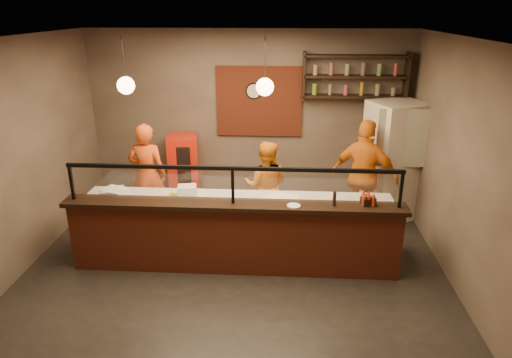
# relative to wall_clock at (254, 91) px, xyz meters

# --- Properties ---
(floor) EXTENTS (6.00, 6.00, 0.00)m
(floor) POSITION_rel_wall_clock_xyz_m (-0.10, -2.46, -2.10)
(floor) COLOR black
(floor) RESTS_ON ground
(ceiling) EXTENTS (6.00, 6.00, 0.00)m
(ceiling) POSITION_rel_wall_clock_xyz_m (-0.10, -2.46, 1.10)
(ceiling) COLOR #3B312D
(ceiling) RESTS_ON wall_back
(wall_back) EXTENTS (6.00, 0.00, 6.00)m
(wall_back) POSITION_rel_wall_clock_xyz_m (-0.10, 0.04, -0.50)
(wall_back) COLOR #706152
(wall_back) RESTS_ON floor
(wall_left) EXTENTS (0.00, 5.00, 5.00)m
(wall_left) POSITION_rel_wall_clock_xyz_m (-3.10, -2.46, -0.50)
(wall_left) COLOR #706152
(wall_left) RESTS_ON floor
(wall_right) EXTENTS (0.00, 5.00, 5.00)m
(wall_right) POSITION_rel_wall_clock_xyz_m (2.90, -2.46, -0.50)
(wall_right) COLOR #706152
(wall_right) RESTS_ON floor
(wall_front) EXTENTS (6.00, 0.00, 6.00)m
(wall_front) POSITION_rel_wall_clock_xyz_m (-0.10, -4.96, -0.50)
(wall_front) COLOR #706152
(wall_front) RESTS_ON floor
(brick_patch) EXTENTS (1.60, 0.04, 1.30)m
(brick_patch) POSITION_rel_wall_clock_xyz_m (0.10, 0.01, -0.20)
(brick_patch) COLOR maroon
(brick_patch) RESTS_ON wall_back
(service_counter) EXTENTS (4.60, 0.25, 1.00)m
(service_counter) POSITION_rel_wall_clock_xyz_m (-0.10, -2.76, -1.60)
(service_counter) COLOR maroon
(service_counter) RESTS_ON floor
(counter_ledge) EXTENTS (4.70, 0.37, 0.06)m
(counter_ledge) POSITION_rel_wall_clock_xyz_m (-0.10, -2.76, -1.07)
(counter_ledge) COLOR black
(counter_ledge) RESTS_ON service_counter
(worktop_cabinet) EXTENTS (4.60, 0.75, 0.85)m
(worktop_cabinet) POSITION_rel_wall_clock_xyz_m (-0.10, -2.26, -1.68)
(worktop_cabinet) COLOR gray
(worktop_cabinet) RESTS_ON floor
(worktop) EXTENTS (4.60, 0.75, 0.05)m
(worktop) POSITION_rel_wall_clock_xyz_m (-0.10, -2.26, -1.23)
(worktop) COLOR silver
(worktop) RESTS_ON worktop_cabinet
(sneeze_guard) EXTENTS (4.50, 0.05, 0.52)m
(sneeze_guard) POSITION_rel_wall_clock_xyz_m (-0.10, -2.76, -0.73)
(sneeze_guard) COLOR white
(sneeze_guard) RESTS_ON counter_ledge
(wall_shelving) EXTENTS (1.84, 0.28, 0.85)m
(wall_shelving) POSITION_rel_wall_clock_xyz_m (1.80, -0.14, 0.30)
(wall_shelving) COLOR black
(wall_shelving) RESTS_ON wall_back
(wall_clock) EXTENTS (0.30, 0.04, 0.30)m
(wall_clock) POSITION_rel_wall_clock_xyz_m (0.00, 0.00, 0.00)
(wall_clock) COLOR black
(wall_clock) RESTS_ON wall_back
(pendant_left) EXTENTS (0.24, 0.24, 0.77)m
(pendant_left) POSITION_rel_wall_clock_xyz_m (-1.60, -2.26, 0.45)
(pendant_left) COLOR black
(pendant_left) RESTS_ON ceiling
(pendant_right) EXTENTS (0.24, 0.24, 0.77)m
(pendant_right) POSITION_rel_wall_clock_xyz_m (0.30, -2.26, 0.45)
(pendant_right) COLOR black
(pendant_right) RESTS_ON ceiling
(cook_left) EXTENTS (0.68, 0.47, 1.77)m
(cook_left) POSITION_rel_wall_clock_xyz_m (-1.73, -1.27, -1.21)
(cook_left) COLOR #EB4F16
(cook_left) RESTS_ON floor
(cook_mid) EXTENTS (0.79, 0.64, 1.54)m
(cook_mid) POSITION_rel_wall_clock_xyz_m (0.29, -1.39, -1.33)
(cook_mid) COLOR orange
(cook_mid) RESTS_ON floor
(cook_right) EXTENTS (1.20, 0.88, 1.89)m
(cook_right) POSITION_rel_wall_clock_xyz_m (1.91, -1.28, -1.16)
(cook_right) COLOR orange
(cook_right) RESTS_ON floor
(fridge) EXTENTS (1.10, 1.07, 2.06)m
(fridge) POSITION_rel_wall_clock_xyz_m (2.50, -0.69, -1.07)
(fridge) COLOR beige
(fridge) RESTS_ON floor
(red_cooler) EXTENTS (0.65, 0.61, 1.31)m
(red_cooler) POSITION_rel_wall_clock_xyz_m (-1.33, -0.31, -1.45)
(red_cooler) COLOR red
(red_cooler) RESTS_ON floor
(pizza_dough) EXTENTS (0.65, 0.65, 0.01)m
(pizza_dough) POSITION_rel_wall_clock_xyz_m (0.57, -2.25, -1.19)
(pizza_dough) COLOR white
(pizza_dough) RESTS_ON worktop
(prep_tub_a) EXTENTS (0.41, 0.37, 0.17)m
(prep_tub_a) POSITION_rel_wall_clock_xyz_m (-1.88, -2.38, -1.12)
(prep_tub_a) COLOR white
(prep_tub_a) RESTS_ON worktop
(prep_tub_b) EXTENTS (0.32, 0.27, 0.14)m
(prep_tub_b) POSITION_rel_wall_clock_xyz_m (-0.87, -2.13, -1.13)
(prep_tub_b) COLOR silver
(prep_tub_b) RESTS_ON worktop
(prep_tub_c) EXTENTS (0.38, 0.34, 0.16)m
(prep_tub_c) POSITION_rel_wall_clock_xyz_m (-1.92, -2.37, -1.12)
(prep_tub_c) COLOR silver
(prep_tub_c) RESTS_ON worktop
(rolling_pin) EXTENTS (0.32, 0.07, 0.06)m
(rolling_pin) POSITION_rel_wall_clock_xyz_m (-0.96, -2.17, -1.17)
(rolling_pin) COLOR yellow
(rolling_pin) RESTS_ON worktop
(condiment_caddy) EXTENTS (0.21, 0.18, 0.10)m
(condiment_caddy) POSITION_rel_wall_clock_xyz_m (1.72, -2.70, -0.99)
(condiment_caddy) COLOR black
(condiment_caddy) RESTS_ON counter_ledge
(pepper_mill) EXTENTS (0.06, 0.06, 0.20)m
(pepper_mill) POSITION_rel_wall_clock_xyz_m (1.26, -2.76, -0.94)
(pepper_mill) COLOR black
(pepper_mill) RESTS_ON counter_ledge
(small_plate) EXTENTS (0.23, 0.23, 0.01)m
(small_plate) POSITION_rel_wall_clock_xyz_m (0.72, -2.81, -1.03)
(small_plate) COLOR silver
(small_plate) RESTS_ON counter_ledge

